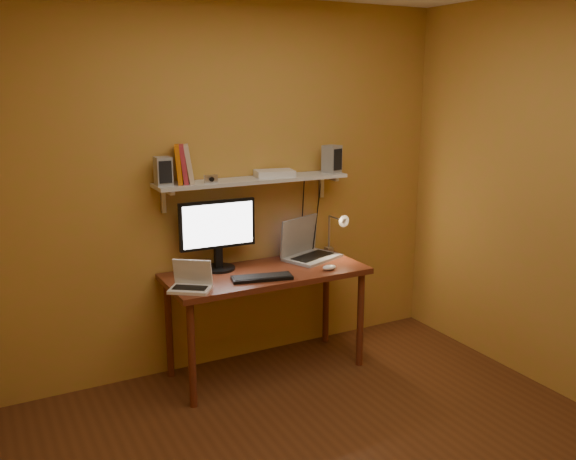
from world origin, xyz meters
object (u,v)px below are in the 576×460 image
shelf_camera (211,179)px  router (274,173)px  speaker_right (332,159)px  mouse (329,267)px  monitor (218,231)px  speaker_left (163,171)px  wall_shelf (253,181)px  desk (266,283)px  keyboard (262,278)px  netbook (191,281)px  laptop (306,247)px  desk_lamp (337,228)px

shelf_camera → router: size_ratio=0.33×
router → speaker_right: bearing=-1.9°
mouse → speaker_right: (0.24, 0.38, 0.71)m
monitor → speaker_left: 0.57m
wall_shelf → desk: bearing=-90.0°
keyboard → router: router is taller
monitor → speaker_right: 1.02m
keyboard → shelf_camera: 0.74m
desk → router: size_ratio=5.15×
netbook → speaker_left: 0.74m
mouse → speaker_left: speaker_left is taller
laptop → speaker_left: bearing=156.7°
wall_shelf → mouse: bearing=-43.5°
monitor → netbook: (-0.31, -0.32, -0.22)m
laptop → desk_lamp: desk_lamp is taller
wall_shelf → speaker_left: bearing=179.8°
wall_shelf → mouse: 0.81m
router → desk: bearing=-129.9°
laptop → netbook: size_ratio=1.55×
monitor → mouse: size_ratio=5.34×
speaker_left → speaker_right: bearing=0.4°
monitor → shelf_camera: (-0.06, -0.05, 0.38)m
laptop → keyboard: 0.61m
desk → desk_lamp: size_ratio=3.73×
keyboard → netbook: bearing=-169.7°
netbook → shelf_camera: bearing=82.6°
wall_shelf → router: router is taller
router → desk_lamp: bearing=-9.1°
keyboard → speaker_right: bearing=37.6°
keyboard → speaker_left: 0.95m
desk → router: (0.17, 0.20, 0.73)m
desk → shelf_camera: size_ratio=15.51×
wall_shelf → shelf_camera: size_ratio=15.51×
keyboard → desk_lamp: 0.84m
laptop → keyboard: bearing=-170.2°
laptop → shelf_camera: (-0.75, -0.02, 0.57)m
keyboard → desk: bearing=68.5°
netbook → monitor: bearing=81.5°
speaker_left → shelf_camera: size_ratio=2.05×
mouse → speaker_right: size_ratio=0.51×
monitor → mouse: monitor is taller
monitor → speaker_left: (-0.36, 0.01, 0.44)m
speaker_right → router: bearing=159.2°
laptop → keyboard: size_ratio=1.18×
speaker_left → speaker_right: size_ratio=0.92×
laptop → speaker_right: 0.69m
netbook → speaker_right: 1.44m
laptop → keyboard: laptop is taller
netbook → shelf_camera: shelf_camera is taller
desk → laptop: (0.42, 0.17, 0.16)m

